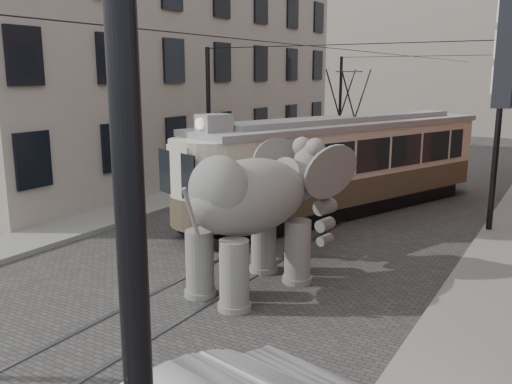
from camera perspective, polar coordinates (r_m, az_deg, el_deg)
The scene contains 9 objects.
ground at distance 15.18m, azimuth -0.50°, elevation -7.00°, with size 120.00×120.00×0.00m, color #3D3B38.
tram_rails at distance 15.17m, azimuth -0.50°, elevation -6.96°, with size 1.54×80.00×0.02m, color slate, non-canonical shape.
sidewalk_right at distance 13.30m, azimuth 22.66°, elevation -10.46°, with size 2.00×60.00×0.15m, color slate.
sidewalk_left at distance 19.18m, azimuth -17.41°, elevation -3.24°, with size 2.00×60.00×0.15m, color slate.
stucco_building at distance 28.90m, azimuth -9.23°, elevation 12.02°, with size 7.00×24.00×10.00m, color gray.
distant_block at distance 52.85m, azimuth 23.11°, elevation 13.37°, with size 28.00×10.00×14.00m, color gray.
catenary at distance 18.98m, azimuth 6.80°, elevation 6.08°, with size 11.00×30.20×6.00m, color black, non-canonical shape.
tram at distance 20.13m, azimuth 9.30°, elevation 5.05°, with size 2.65×12.85×5.10m, color #C1B39C, non-canonical shape.
elephant at distance 12.71m, azimuth -0.61°, elevation -2.71°, with size 3.09×5.61×3.43m, color #615E5A, non-canonical shape.
Camera 1 is at (7.39, -12.29, 4.97)m, focal length 38.72 mm.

